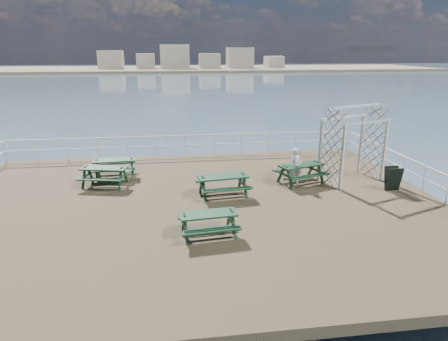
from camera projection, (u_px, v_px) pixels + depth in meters
The scene contains 11 objects.
ground at pixel (195, 208), 14.43m from camera, with size 18.00×14.00×0.30m, color brown.
sea_backdrop at pixel (204, 66), 143.17m from camera, with size 300.00×300.00×9.20m.
railing at pixel (189, 162), 16.55m from camera, with size 17.77×13.76×1.10m.
picnic_table_a at pixel (114, 164), 17.35m from camera, with size 1.87×1.55×0.86m.
picnic_table_b at pixel (104, 172), 16.15m from camera, with size 2.10×1.84×0.88m.
picnic_table_c at pixel (301, 169), 16.48m from camera, with size 2.24×2.01×0.91m.
picnic_table_d at pixel (208, 219), 11.78m from camera, with size 1.83×1.53×0.82m.
picnic_table_e at pixel (223, 181), 14.99m from camera, with size 2.05×1.73×0.91m.
trellis_arbor at pixel (353, 148), 16.54m from camera, with size 2.87×2.17×3.18m.
sandwich_board at pixel (393, 179), 15.62m from camera, with size 0.59×0.44×0.97m.
person at pixel (295, 167), 16.23m from camera, with size 0.56×0.36×1.52m, color silver.
Camera 1 is at (-0.80, -13.42, 5.36)m, focal length 32.00 mm.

